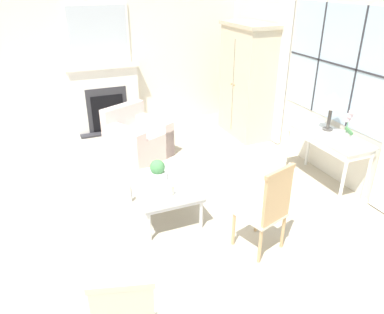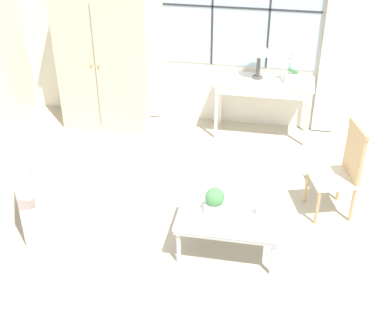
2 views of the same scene
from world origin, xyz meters
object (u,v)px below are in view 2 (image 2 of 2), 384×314
Objects in this scene: armoire at (102,54)px; pillar_candle at (260,210)px; console_table at (264,87)px; armchair_upholstered at (61,195)px; side_chair_wooden at (343,167)px; potted_plant_small at (215,200)px; potted_orchid at (289,70)px; table_lamp at (260,48)px; coffee_table at (230,215)px.

armoire reaches higher than pillar_candle.
armchair_upholstered reaches higher than console_table.
armoire is at bearing 153.93° from side_chair_wooden.
side_chair_wooden is 3.99× the size of potted_plant_small.
pillar_candle is at bearing -4.13° from armchair_upholstered.
armoire reaches higher than side_chair_wooden.
console_table is 8.63× the size of pillar_candle.
side_chair_wooden is (0.64, -1.55, -0.40)m from potted_orchid.
potted_orchid reaches higher than armchair_upholstered.
armchair_upholstered is 1.69m from potted_plant_small.
potted_orchid is (2.46, 0.03, -0.05)m from armoire.
table_lamp is 0.47m from potted_orchid.
console_table is 1.21× the size of side_chair_wooden.
console_table is at bearing 121.21° from side_chair_wooden.
armoire reaches higher than coffee_table.
armoire is 3.12m from coffee_table.
side_chair_wooden is at bearing -57.28° from table_lamp.
armchair_upholstered is at bearing -84.61° from armoire.
potted_plant_small is at bearing -94.76° from table_lamp.
side_chair_wooden reaches higher than coffee_table.
potted_plant_small is at bearing -97.24° from console_table.
armoire reaches higher than console_table.
console_table is 0.51m from table_lamp.
armchair_upholstered is (-1.96, -2.18, -0.42)m from console_table.
pillar_candle is (-0.17, -2.34, -0.47)m from potted_orchid.
coffee_table is (-0.45, -2.34, -0.58)m from potted_orchid.
potted_orchid is at bearing 79.04° from coffee_table.
console_table is 0.40m from potted_orchid.
armoire is 2.07m from table_lamp.
armoire is at bearing -177.37° from table_lamp.
potted_orchid is at bearing 112.34° from side_chair_wooden.
armoire is 1.60× the size of console_table.
coffee_table is 0.23m from potted_plant_small.
potted_orchid is at bearing 85.84° from pillar_candle.
armoire is 7.73× the size of potted_plant_small.
potted_plant_small is at bearing -146.77° from side_chair_wooden.
armoire is 3.01m from potted_plant_small.
armoire is 2.18m from console_table.
side_chair_wooden is at bearing 12.46° from armchair_upholstered.
armoire is 2.28m from armchair_upholstered.
table_lamp is 0.46× the size of armchair_upholstered.
potted_orchid is 2.39m from pillar_candle.
armchair_upholstered is at bearing 175.87° from pillar_candle.
coffee_table is at bearing -48.99° from armoire.
side_chair_wooden is at bearing -58.79° from console_table.
pillar_candle is (0.28, 0.00, 0.11)m from coffee_table.
armchair_upholstered is (-2.26, -2.19, -0.68)m from potted_orchid.
table_lamp is 1.18× the size of potted_orchid.
table_lamp is at bearing 2.63° from armoire.
potted_orchid is 3.21m from armchair_upholstered.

